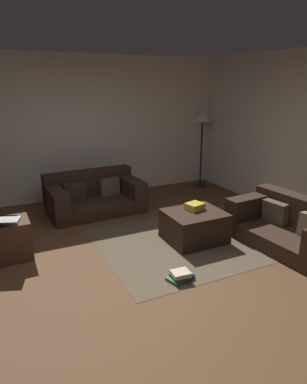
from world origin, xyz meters
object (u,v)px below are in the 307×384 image
object	(u,v)px
ottoman	(194,226)
laptop	(4,219)
tv_remote	(195,207)
corner_lamp	(203,121)
couch_left	(93,196)
couch_right	(291,227)
side_table	(8,240)
gift_box	(195,206)
book_stack	(181,276)

from	to	relation	value
ottoman	laptop	distance (m)	2.44
tv_remote	corner_lamp	bearing A→B (deg)	87.45
couch_left	ottoman	world-z (taller)	couch_left
couch_right	side_table	xyz separation A→B (m)	(-3.43, 1.26, -0.01)
gift_box	tv_remote	xyz separation A→B (m)	(0.04, 0.05, -0.03)
couch_left	gift_box	xyz separation A→B (m)	(0.95, -1.69, 0.21)
ottoman	corner_lamp	distance (m)	2.97
laptop	book_stack	distance (m)	2.20
side_table	book_stack	size ratio (longest dim) A/B	1.59
couch_right	corner_lamp	bearing A→B (deg)	-13.70
couch_left	laptop	distance (m)	1.95
couch_right	corner_lamp	size ratio (longest dim) A/B	0.99
couch_left	book_stack	world-z (taller)	couch_left
side_table	corner_lamp	bearing A→B (deg)	23.01
couch_right	side_table	world-z (taller)	couch_right
ottoman	side_table	distance (m)	2.41
laptop	corner_lamp	distance (m)	4.37
gift_box	tv_remote	distance (m)	0.07
couch_right	laptop	bearing A→B (deg)	66.45
corner_lamp	couch_left	bearing A→B (deg)	-169.41
ottoman	book_stack	size ratio (longest dim) A/B	2.36
couch_left	corner_lamp	xyz separation A→B (m)	(2.47, 0.46, 1.10)
ottoman	corner_lamp	bearing A→B (deg)	54.93
couch_left	book_stack	distance (m)	2.60
couch_right	laptop	xyz separation A→B (m)	(-3.45, 1.20, 0.29)
tv_remote	couch_right	bearing A→B (deg)	-6.80
ottoman	tv_remote	bearing A→B (deg)	54.87
corner_lamp	laptop	bearing A→B (deg)	-156.41
couch_right	tv_remote	bearing A→B (deg)	46.34
book_stack	corner_lamp	bearing A→B (deg)	53.46
gift_box	side_table	xyz separation A→B (m)	(-2.39, 0.49, -0.22)
tv_remote	ottoman	bearing A→B (deg)	-92.61
side_table	book_stack	xyz separation A→B (m)	(1.66, -1.38, -0.19)
side_table	couch_right	bearing A→B (deg)	-20.13
couch_left	ottoman	xyz separation A→B (m)	(0.90, -1.78, -0.05)
couch_left	corner_lamp	world-z (taller)	corner_lamp
gift_box	laptop	size ratio (longest dim) A/B	0.48
couch_right	book_stack	world-z (taller)	couch_right
book_stack	couch_left	bearing A→B (deg)	94.80
couch_right	gift_box	world-z (taller)	couch_right
couch_right	corner_lamp	distance (m)	3.16
side_table	corner_lamp	size ratio (longest dim) A/B	0.33
tv_remote	laptop	size ratio (longest dim) A/B	0.34
gift_box	side_table	size ratio (longest dim) A/B	0.43
side_table	corner_lamp	xyz separation A→B (m)	(3.91, 1.66, 1.11)
tv_remote	book_stack	world-z (taller)	tv_remote
tv_remote	side_table	xyz separation A→B (m)	(-2.44, 0.44, -0.18)
ottoman	tv_remote	xyz separation A→B (m)	(0.09, 0.13, 0.22)
gift_box	book_stack	bearing A→B (deg)	-129.49
couch_left	gift_box	size ratio (longest dim) A/B	7.10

